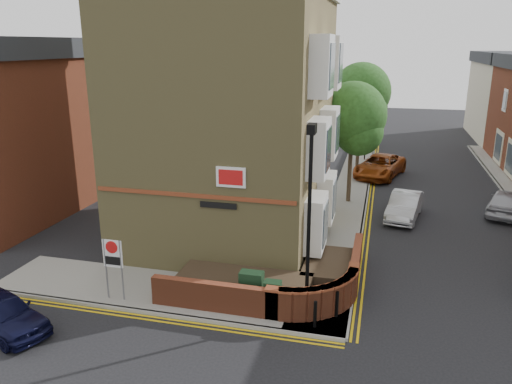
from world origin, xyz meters
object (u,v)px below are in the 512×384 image
at_px(zone_sign, 113,258).
at_px(navy_hatchback, 2,313).
at_px(silver_car_near, 405,206).
at_px(lamppost, 309,221).
at_px(utility_cabinet_large, 252,288).

relative_size(zone_sign, navy_hatchback, 0.61).
distance_m(zone_sign, silver_car_near, 15.35).
xyz_separation_m(lamppost, silver_car_near, (3.40, 10.90, -2.68)).
bearing_deg(lamppost, navy_hatchback, -160.42).
relative_size(navy_hatchback, silver_car_near, 0.90).
bearing_deg(utility_cabinet_large, silver_car_near, 63.86).
relative_size(lamppost, navy_hatchback, 1.73).
distance_m(lamppost, silver_car_near, 11.73).
bearing_deg(navy_hatchback, silver_car_near, -22.06).
distance_m(utility_cabinet_large, zone_sign, 4.86).
bearing_deg(utility_cabinet_large, lamppost, -3.01).
relative_size(lamppost, utility_cabinet_large, 5.25).
relative_size(utility_cabinet_large, zone_sign, 0.55).
bearing_deg(navy_hatchback, zone_sign, -25.25).
bearing_deg(silver_car_near, lamppost, -97.35).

